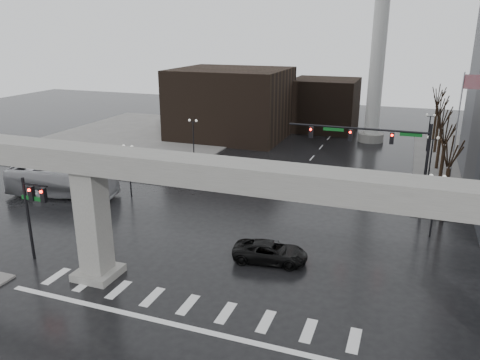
{
  "coord_description": "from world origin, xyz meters",
  "views": [
    {
      "loc": [
        11.14,
        -22.35,
        15.46
      ],
      "look_at": [
        -0.57,
        9.39,
        4.5
      ],
      "focal_mm": 35.0,
      "sensor_mm": 36.0,
      "label": 1
    }
  ],
  "objects_px": {
    "pickup_truck": "(270,252)",
    "city_bus": "(62,181)",
    "signal_mast_arm": "(381,146)",
    "far_car": "(252,172)"
  },
  "relations": [
    {
      "from": "pickup_truck",
      "to": "city_bus",
      "type": "xyz_separation_m",
      "value": [
        -22.72,
        5.92,
        0.77
      ]
    },
    {
      "from": "signal_mast_arm",
      "to": "pickup_truck",
      "type": "bearing_deg",
      "value": -114.92
    },
    {
      "from": "pickup_truck",
      "to": "city_bus",
      "type": "height_order",
      "value": "city_bus"
    },
    {
      "from": "pickup_truck",
      "to": "far_car",
      "type": "xyz_separation_m",
      "value": [
        -7.36,
        17.47,
        0.05
      ]
    },
    {
      "from": "pickup_truck",
      "to": "far_car",
      "type": "height_order",
      "value": "far_car"
    },
    {
      "from": "signal_mast_arm",
      "to": "city_bus",
      "type": "height_order",
      "value": "signal_mast_arm"
    },
    {
      "from": "signal_mast_arm",
      "to": "pickup_truck",
      "type": "relative_size",
      "value": 2.35
    },
    {
      "from": "city_bus",
      "to": "far_car",
      "type": "relative_size",
      "value": 2.36
    },
    {
      "from": "signal_mast_arm",
      "to": "city_bus",
      "type": "xyz_separation_m",
      "value": [
        -28.74,
        -7.03,
        -4.34
      ]
    },
    {
      "from": "signal_mast_arm",
      "to": "far_car",
      "type": "distance_m",
      "value": 15.0
    }
  ]
}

